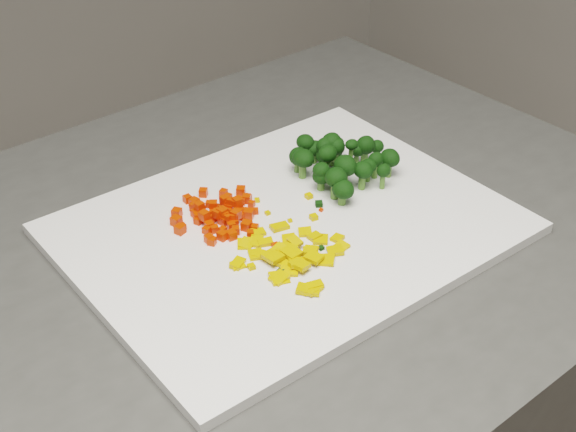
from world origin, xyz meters
TOP-DOWN VIEW (x-y plane):
  - cutting_board at (0.20, 0.06)m, footprint 0.46×0.36m
  - carrot_pile at (0.15, 0.12)m, footprint 0.10×0.10m
  - pepper_pile at (0.17, 0.01)m, footprint 0.11×0.11m
  - broccoli_pile at (0.30, 0.10)m, footprint 0.12×0.12m
  - carrot_cube_0 at (0.16, 0.13)m, footprint 0.01×0.01m
  - carrot_cube_1 at (0.15, 0.16)m, footprint 0.01×0.01m
  - carrot_cube_2 at (0.19, 0.14)m, footprint 0.01×0.01m
  - carrot_cube_3 at (0.16, 0.10)m, footprint 0.01×0.01m
  - carrot_cube_4 at (0.15, 0.10)m, footprint 0.01×0.01m
  - carrot_cube_5 at (0.13, 0.10)m, footprint 0.01×0.01m
  - carrot_cube_6 at (0.18, 0.11)m, footprint 0.01×0.01m
  - carrot_cube_7 at (0.14, 0.11)m, footprint 0.01×0.01m
  - carrot_cube_8 at (0.12, 0.10)m, footprint 0.01×0.01m
  - carrot_cube_9 at (0.15, 0.11)m, footprint 0.01×0.01m
  - carrot_cube_10 at (0.17, 0.11)m, footprint 0.01×0.01m
  - carrot_cube_11 at (0.14, 0.10)m, footprint 0.01×0.01m
  - carrot_cube_12 at (0.13, 0.09)m, footprint 0.01×0.01m
  - carrot_cube_13 at (0.10, 0.12)m, footprint 0.01×0.01m
  - carrot_cube_14 at (0.14, 0.14)m, footprint 0.01×0.01m
  - carrot_cube_15 at (0.16, 0.12)m, footprint 0.01×0.01m
  - carrot_cube_16 at (0.18, 0.10)m, footprint 0.01×0.01m
  - carrot_cube_17 at (0.18, 0.13)m, footprint 0.01×0.01m
  - carrot_cube_18 at (0.13, 0.12)m, footprint 0.01×0.01m
  - carrot_cube_19 at (0.14, 0.08)m, footprint 0.01×0.01m
  - carrot_cube_20 at (0.15, 0.10)m, footprint 0.01×0.01m
  - carrot_cube_21 at (0.13, 0.10)m, footprint 0.01×0.01m
  - carrot_cube_22 at (0.17, 0.11)m, footprint 0.01×0.01m
  - carrot_cube_23 at (0.14, 0.12)m, footprint 0.01×0.01m
  - carrot_cube_24 at (0.17, 0.15)m, footprint 0.01×0.01m
  - carrot_cube_25 at (0.14, 0.12)m, footprint 0.01×0.01m
  - carrot_cube_26 at (0.14, 0.10)m, footprint 0.01×0.01m
  - carrot_cube_27 at (0.16, 0.08)m, footprint 0.01×0.01m
  - carrot_cube_28 at (0.16, 0.12)m, footprint 0.01×0.01m
  - carrot_cube_29 at (0.15, 0.13)m, footprint 0.01×0.01m
  - carrot_cube_30 at (0.11, 0.08)m, footprint 0.01×0.01m
  - carrot_cube_31 at (0.16, 0.07)m, footprint 0.01×0.01m
  - carrot_cube_32 at (0.13, 0.15)m, footprint 0.01×0.01m
  - carrot_cube_33 at (0.13, 0.13)m, footprint 0.01×0.01m
  - carrot_cube_34 at (0.10, 0.13)m, footprint 0.01×0.01m
  - carrot_cube_35 at (0.16, 0.12)m, footprint 0.01×0.01m
  - carrot_cube_36 at (0.11, 0.08)m, footprint 0.01×0.01m
  - carrot_cube_37 at (0.19, 0.13)m, footprint 0.01×0.01m
  - carrot_cube_38 at (0.17, 0.14)m, footprint 0.01×0.01m
  - carrot_cube_39 at (0.13, 0.08)m, footprint 0.01×0.01m
  - carrot_cube_40 at (0.13, 0.11)m, footprint 0.01×0.01m
  - carrot_cube_41 at (0.12, 0.12)m, footprint 0.01×0.01m
  - carrot_cube_42 at (0.14, 0.08)m, footprint 0.01×0.01m
  - carrot_cube_43 at (0.13, 0.13)m, footprint 0.01×0.01m
  - carrot_cube_44 at (0.16, 0.11)m, footprint 0.01×0.01m
  - carrot_cube_45 at (0.14, 0.10)m, footprint 0.01×0.01m
  - carrot_cube_46 at (0.17, 0.10)m, footprint 0.01×0.01m
  - carrot_cube_47 at (0.17, 0.13)m, footprint 0.01×0.01m
  - carrot_cube_48 at (0.15, 0.07)m, footprint 0.01×0.01m
  - carrot_cube_49 at (0.13, 0.14)m, footprint 0.01×0.01m
  - carrot_cube_50 at (0.10, 0.12)m, footprint 0.01×0.01m
  - carrot_cube_51 at (0.16, 0.12)m, footprint 0.01×0.01m
  - carrot_cube_52 at (0.13, 0.16)m, footprint 0.01×0.01m
  - carrot_cube_53 at (0.13, 0.13)m, footprint 0.01×0.01m
  - carrot_cube_54 at (0.15, 0.14)m, footprint 0.01×0.01m
  - carrot_cube_55 at (0.15, 0.13)m, footprint 0.01×0.01m
  - carrot_cube_56 at (0.15, 0.10)m, footprint 0.01×0.01m
  - carrot_cube_57 at (0.13, 0.10)m, footprint 0.01×0.01m
  - carrot_cube_58 at (0.18, 0.13)m, footprint 0.01×0.01m
  - carrot_cube_59 at (0.14, 0.09)m, footprint 0.01×0.01m
  - carrot_cube_60 at (0.11, 0.14)m, footprint 0.01×0.01m
  - carrot_cube_61 at (0.14, 0.12)m, footprint 0.01×0.01m
  - carrot_cube_62 at (0.16, 0.12)m, footprint 0.01×0.01m
  - carrot_cube_63 at (0.16, 0.12)m, footprint 0.01×0.01m
  - carrot_cube_64 at (0.14, 0.11)m, footprint 0.01×0.01m
  - carrot_cube_65 at (0.13, 0.12)m, footprint 0.01×0.01m
  - carrot_cube_66 at (0.15, 0.09)m, footprint 0.01×0.01m
  - carrot_cube_67 at (0.14, 0.11)m, footprint 0.01×0.01m
  - pepper_chunk_0 at (0.16, -0.03)m, footprint 0.02×0.01m
  - pepper_chunk_1 at (0.17, 0.02)m, footprint 0.02×0.02m
  - pepper_chunk_2 at (0.19, 0.06)m, footprint 0.02×0.01m
  - pepper_chunk_3 at (0.21, 0.03)m, footprint 0.01×0.01m
  - pepper_chunk_4 at (0.12, 0.04)m, footprint 0.02×0.02m
  - pepper_chunk_5 at (0.18, -0.00)m, footprint 0.02×0.02m
  - pepper_chunk_6 at (0.15, -0.03)m, footprint 0.02×0.02m
  - pepper_chunk_7 at (0.15, -0.00)m, footprint 0.02×0.02m
  - pepper_chunk_8 at (0.12, 0.03)m, footprint 0.02×0.01m
  - pepper_chunk_9 at (0.17, 0.02)m, footprint 0.02×0.02m
  - pepper_chunk_10 at (0.14, -0.01)m, footprint 0.02×0.02m
  - pepper_chunk_11 at (0.16, -0.01)m, footprint 0.02×0.02m
  - pepper_chunk_12 at (0.20, 0.04)m, footprint 0.02×0.02m
  - pepper_chunk_13 at (0.18, 0.03)m, footprint 0.01×0.02m
  - pepper_chunk_14 at (0.16, 0.07)m, footprint 0.02×0.01m
  - pepper_chunk_15 at (0.14, 0.03)m, footprint 0.02×0.02m
  - pepper_chunk_16 at (0.22, -0.00)m, footprint 0.01×0.02m
  - pepper_chunk_17 at (0.18, 0.01)m, footprint 0.02×0.02m
  - pepper_chunk_18 at (0.17, 0.01)m, footprint 0.02×0.02m
  - pepper_chunk_19 at (0.14, 0.04)m, footprint 0.02×0.02m
  - pepper_chunk_20 at (0.19, -0.01)m, footprint 0.02×0.02m
  - pepper_chunk_21 at (0.21, 0.02)m, footprint 0.02×0.02m
  - pepper_chunk_22 at (0.16, 0.02)m, footprint 0.01×0.01m
  - pepper_chunk_23 at (0.16, 0.05)m, footprint 0.02×0.01m
  - pepper_chunk_24 at (0.18, 0.04)m, footprint 0.02×0.02m
  - pepper_chunk_25 at (0.14, 0.06)m, footprint 0.02×0.02m
  - pepper_chunk_26 at (0.16, 0.03)m, footprint 0.02×0.02m
  - pepper_chunk_27 at (0.22, 0.01)m, footprint 0.02×0.01m
  - pepper_chunk_28 at (0.15, -0.04)m, footprint 0.02×0.02m
  - pepper_chunk_29 at (0.16, -0.00)m, footprint 0.02×0.02m
  - pepper_chunk_30 at (0.15, 0.02)m, footprint 0.02×0.02m
  - pepper_chunk_31 at (0.15, -0.04)m, footprint 0.02×0.02m
  - pepper_chunk_32 at (0.18, 0.01)m, footprint 0.02×0.02m
  - pepper_chunk_33 at (0.14, -0.01)m, footprint 0.02×0.02m
  - pepper_chunk_34 at (0.15, 0.01)m, footprint 0.02×0.02m
  - pepper_chunk_35 at (0.15, 0.06)m, footprint 0.02×0.02m
  - pepper_chunk_36 at (0.16, 0.00)m, footprint 0.02×0.02m
  - pepper_chunk_37 at (0.21, -0.00)m, footprint 0.02×0.02m
  - pepper_chunk_38 at (0.16, 0.01)m, footprint 0.02×0.02m
  - pepper_chunk_39 at (0.14, 0.06)m, footprint 0.02×0.02m
  - broccoli_floret_0 at (0.32, 0.14)m, footprint 0.02×0.02m
  - broccoli_floret_1 at (0.32, 0.08)m, footprint 0.02×0.02m
  - broccoli_floret_2 at (0.33, 0.08)m, footprint 0.03×0.03m
  - broccoli_floret_3 at (0.29, 0.13)m, footprint 0.03×0.03m
  - broccoli_floret_4 at (0.33, 0.12)m, footprint 0.02×0.02m
  - broccoli_floret_5 at (0.30, 0.15)m, footprint 0.03×0.03m
  - broccoli_floret_6 at (0.31, 0.10)m, footprint 0.02×0.02m
  - broccoli_floret_7 at (0.34, 0.11)m, footprint 0.03×0.03m
  - broccoli_floret_8 at (0.27, 0.13)m, footprint 0.03×0.03m
  - broccoli_floret_9 at (0.29, 0.16)m, footprint 0.03×0.03m
  - broccoli_floret_10 at (0.27, 0.10)m, footprint 0.03×0.03m
  - broccoli_floret_11 at (0.31, 0.12)m, footprint 0.03×0.03m
  - broccoli_floret_12 at (0.28, 0.08)m, footprint 0.03×0.03m
  - broccoli_floret_13 at (0.27, 0.10)m, footprint 0.03×0.03m
  - broccoli_floret_14 at (0.36, 0.11)m, footprint 0.02×0.02m
  - broccoli_floret_15 at (0.28, 0.11)m, footprint 0.03×0.03m
  - broccoli_floret_16 at (0.30, 0.13)m, footprint 0.02×0.02m
  - broccoli_floret_17 at (0.27, 0.08)m, footprint 0.03×0.03m
  - broccoli_floret_18 at (0.27, 0.06)m, footprint 0.03×0.03m
  - broccoli_floret_19 at (0.31, 0.07)m, footprint 0.03×0.03m
  - broccoli_floret_20 at (0.31, 0.13)m, footprint 0.03×0.03m
  - broccoli_floret_21 at (0.29, 0.09)m, footprint 0.03×0.03m
  - broccoli_floret_22 at (0.32, 0.06)m, footprint 0.02×0.02m
  - broccoli_floret_23 at (0.35, 0.08)m, footprint 0.03×0.03m
  - broccoli_floret_24 at (0.30, 0.10)m, footprint 0.03×0.03m
  - broccoli_floret_25 at (0.30, 0.13)m, footprint 0.03×0.03m
  - broccoli_floret_26 at (0.27, 0.15)m, footprint 0.03×0.03m
  - broccoli_floret_27 at (0.31, 0.08)m, footprint 0.02×0.02m
  - broccoli_floret_28 at (0.29, 0.13)m, footprint 0.03×0.03m
  - stray_bit_0 at (0.16, 0.04)m, footprint 0.01×0.01m
  - stray_bit_1 at (0.14, 0.00)m, footprint 0.01×0.01m
  - stray_bit_2 at (0.24, 0.06)m, footprint 0.01×0.01m
  - stray_bit_3 at (0.23, 0.06)m, footprint 0.01×0.01m
  - stray_bit_4 at (0.25, 0.09)m, footprint 0.01×0.01m
  - stray_bit_5 at (0.20, 0.01)m, footprint 0.01×0.01m
  - stray_bit_6 at (0.24, 0.07)m, footprint 0.01×0.01m
  - stray_bit_7 at (0.19, 0.09)m, footprint 0.01×0.01m
  - stray_bit_8 at (0.12, 0.02)m, footprint 0.01×0.01m
  - stray_bit_9 at (0.20, 0.07)m, footprint 0.01×0.01m
  - stray_bit_10 at (0.19, 0.12)m, footprint 0.01×0.01m

SIDE VIEW (x-z plane):
  - cutting_board at x=0.20m, z-range 0.90..0.91m
  - stray_bit_2 at x=0.24m, z-range 0.91..0.91m
  - pepper_chunk_19 at x=0.14m, z-range 0.91..0.92m
  - stray_bit_9 at x=0.20m, z-range 0.91..0.91m
  - pepper_chunk_16 at x=0.22m, z-range 0.91..0.92m
  - pepper_chunk_8 at x=0.12m, z-range 0.91..0.92m
  - pepper_chunk_39 at x=0.14m, z-range 0.91..0.92m
  - pepper_chunk_21 at x=0.21m, z-range 0.91..0.92m
  - pepper_chunk_10 at x=0.14m, z-range 0.91..0.92m
  - pepper_chunk_24 at x=0.18m, z-range 0.91..0.92m
  - pepper_chunk_20 at x=0.19m, z-range 0.91..0.92m
  - pepper_chunk_31 at x=0.15m, z-range 0.91..0.92m
  - pepper_chunk_28 at x=0.15m, z-range 0.91..0.92m
  - stray_bit_7 at x=0.19m, z-range 0.91..0.92m
  - stray_bit_5 at x=0.20m, z-range 0.91..0.92m
  - pepper_chunk_25 at x=0.14m, z-range 0.91..0.92m
  - pepper_chunk_15 at x=0.14m, z-range 0.91..0.92m
  - pepper_chunk_34 at x=0.15m, z-range 0.91..0.92m
  - pepper_chunk_27 at x=0.22m, z-range 0.91..0.92m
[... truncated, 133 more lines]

